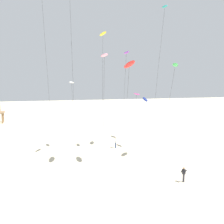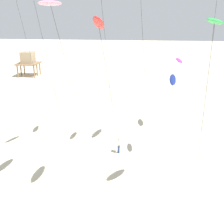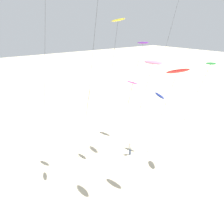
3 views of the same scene
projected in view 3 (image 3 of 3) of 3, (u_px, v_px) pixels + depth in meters
ground_plane at (199, 206)px, 32.19m from camera, size 260.00×260.00×0.00m
kite_green at (211, 64)px, 38.43m from camera, size 2.35×7.48×13.59m
kite_yellow at (118, 23)px, 37.88m from camera, size 1.57×5.95×18.74m
kite_purple at (143, 45)px, 40.47m from camera, size 1.72×7.25×15.77m
kite_red at (177, 72)px, 33.81m from camera, size 1.81×7.34×13.81m
kite_white at (90, 90)px, 36.06m from camera, size 1.69×5.82×11.01m
kite_magenta at (132, 83)px, 50.14m from camera, size 0.95×3.73×8.82m
kite_pink at (153, 63)px, 32.09m from camera, size 1.99×7.34×14.55m
kite_navy at (159, 96)px, 44.16m from camera, size 1.11×4.37×8.43m
kite_flyer_nearest at (130, 149)px, 43.83m from camera, size 0.59×0.61×1.67m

